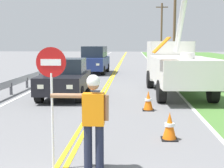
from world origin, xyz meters
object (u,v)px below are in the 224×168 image
traffic_cone_lead (170,127)px  traffic_cone_mid (148,101)px  oncoming_sedan_nearest (65,78)px  utility_pole_far (162,30)px  flagger_worker (93,116)px  stop_sign_paddle (51,81)px  oncoming_suv_second (95,60)px  utility_pole_mid (175,21)px  utility_bucket_truck (176,63)px

traffic_cone_lead → traffic_cone_mid: 3.49m
oncoming_sedan_nearest → utility_pole_far: (7.42, 36.41, 3.48)m
flagger_worker → stop_sign_paddle: 1.02m
oncoming_sedan_nearest → oncoming_suv_second: (0.04, 11.03, 0.23)m
flagger_worker → utility_pole_mid: bearing=79.8°
oncoming_suv_second → traffic_cone_mid: (3.47, -13.62, -0.72)m
stop_sign_paddle → oncoming_suv_second: 19.19m
flagger_worker → utility_pole_far: (5.22, 44.50, 3.27)m
oncoming_sedan_nearest → utility_pole_mid: size_ratio=0.48×
oncoming_sedan_nearest → traffic_cone_lead: 7.21m
oncoming_suv_second → utility_pole_mid: bearing=51.2°
utility_bucket_truck → utility_pole_far: utility_pole_far is taller
flagger_worker → oncoming_sedan_nearest: flagger_worker is taller
stop_sign_paddle → utility_pole_mid: (5.83, 28.10, 2.83)m
stop_sign_paddle → traffic_cone_lead: (2.44, 2.03, -1.37)m
traffic_cone_lead → stop_sign_paddle: bearing=-140.2°
oncoming_sedan_nearest → utility_bucket_truck: bearing=16.6°
flagger_worker → utility_bucket_truck: bearing=73.7°
stop_sign_paddle → oncoming_suv_second: size_ratio=0.50×
utility_pole_mid → utility_pole_far: size_ratio=1.05×
stop_sign_paddle → utility_bucket_truck: bearing=69.5°
stop_sign_paddle → utility_pole_far: (5.98, 44.50, 2.61)m
utility_pole_far → traffic_cone_lead: 42.80m
stop_sign_paddle → oncoming_sedan_nearest: (-1.43, 8.09, -0.88)m
utility_pole_far → traffic_cone_lead: (-3.55, -42.47, -3.98)m
oncoming_suv_second → utility_pole_mid: (7.22, 8.97, 3.47)m
flagger_worker → utility_pole_far: 44.92m
stop_sign_paddle → oncoming_sedan_nearest: 8.26m
flagger_worker → utility_bucket_truck: size_ratio=0.26×
oncoming_sedan_nearest → traffic_cone_mid: size_ratio=5.92×
stop_sign_paddle → traffic_cone_lead: 3.46m
stop_sign_paddle → oncoming_sedan_nearest: size_ratio=0.56×
oncoming_sedan_nearest → utility_pole_mid: (7.26, 20.01, 3.70)m
oncoming_sedan_nearest → traffic_cone_mid: 4.39m
flagger_worker → traffic_cone_lead: 2.72m
utility_pole_far → traffic_cone_mid: size_ratio=11.81×
oncoming_suv_second → oncoming_sedan_nearest: bearing=-90.2°
utility_pole_mid → traffic_cone_lead: bearing=-97.4°
utility_bucket_truck → traffic_cone_mid: bearing=-110.2°
utility_pole_far → stop_sign_paddle: bearing=-97.7°
stop_sign_paddle → utility_bucket_truck: size_ratio=0.34×
flagger_worker → utility_pole_mid: (5.06, 28.10, 3.49)m
stop_sign_paddle → oncoming_suv_second: stop_sign_paddle is taller
flagger_worker → oncoming_suv_second: bearing=96.4°
utility_pole_far → traffic_cone_lead: utility_pole_far is taller
stop_sign_paddle → oncoming_suv_second: bearing=94.2°
oncoming_suv_second → utility_pole_far: (7.37, 25.37, 3.25)m
utility_bucket_truck → utility_pole_far: 35.11m
utility_pole_mid → traffic_cone_mid: bearing=-99.4°
stop_sign_paddle → traffic_cone_lead: stop_sign_paddle is taller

